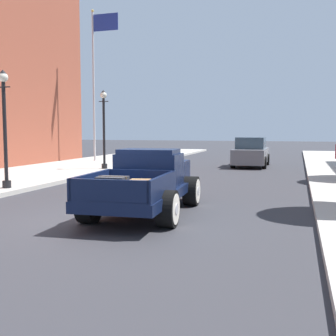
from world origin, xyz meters
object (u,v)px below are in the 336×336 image
(street_lamp_near, at_px, (5,120))
(street_lamp_far, at_px, (104,123))
(flagpole, at_px, (97,69))
(car_background_grey, at_px, (251,153))
(hotrod_truck_navy, at_px, (148,182))

(street_lamp_near, height_order, street_lamp_far, same)
(flagpole, bearing_deg, street_lamp_near, -77.36)
(street_lamp_far, bearing_deg, car_background_grey, 37.68)
(car_background_grey, bearing_deg, street_lamp_near, -118.22)
(street_lamp_far, relative_size, flagpole, 0.42)
(street_lamp_near, distance_m, street_lamp_far, 7.27)
(hotrod_truck_navy, bearing_deg, street_lamp_near, 163.24)
(street_lamp_far, bearing_deg, street_lamp_near, -90.27)
(street_lamp_near, height_order, flagpole, flagpole)
(car_background_grey, bearing_deg, street_lamp_far, -142.32)
(hotrod_truck_navy, height_order, car_background_grey, car_background_grey)
(hotrod_truck_navy, bearing_deg, flagpole, 121.07)
(car_background_grey, xyz_separation_m, street_lamp_near, (-6.64, -12.37, 1.62))
(car_background_grey, height_order, flagpole, flagpole)
(hotrod_truck_navy, xyz_separation_m, street_lamp_far, (-5.54, 8.95, 1.63))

